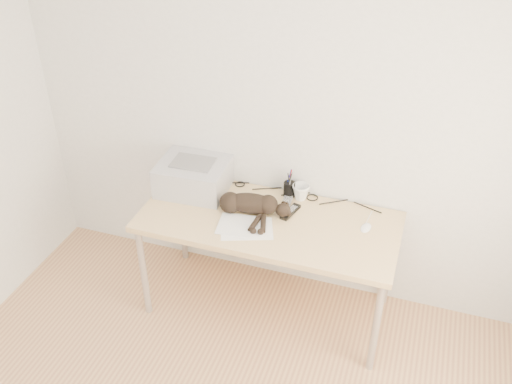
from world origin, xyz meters
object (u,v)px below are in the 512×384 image
(pen_cup, at_px, (289,189))
(cat, at_px, (247,204))
(mug, at_px, (301,192))
(mouse, at_px, (366,226))
(desk, at_px, (272,228))
(printer, at_px, (194,176))

(pen_cup, bearing_deg, cat, -127.04)
(mug, bearing_deg, pen_cup, 172.84)
(cat, xyz_separation_m, pen_cup, (0.20, 0.26, -0.01))
(mug, xyz_separation_m, mouse, (0.45, -0.18, -0.04))
(mouse, bearing_deg, desk, -167.10)
(pen_cup, bearing_deg, mug, -7.16)
(cat, xyz_separation_m, mug, (0.28, 0.25, -0.01))
(mouse, bearing_deg, printer, -171.87)
(mug, bearing_deg, cat, -137.76)
(pen_cup, relative_size, mouse, 1.90)
(mug, bearing_deg, printer, -171.06)
(cat, relative_size, mouse, 6.12)
(printer, height_order, pen_cup, printer)
(desk, distance_m, cat, 0.25)
(mug, height_order, mouse, mug)
(mouse, bearing_deg, pen_cup, 171.98)
(cat, distance_m, mouse, 0.74)
(printer, relative_size, mouse, 4.58)
(mug, bearing_deg, desk, -123.64)
(printer, xyz_separation_m, cat, (0.42, -0.14, -0.04))
(desk, xyz_separation_m, printer, (-0.57, 0.08, 0.23))
(cat, bearing_deg, desk, 12.98)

